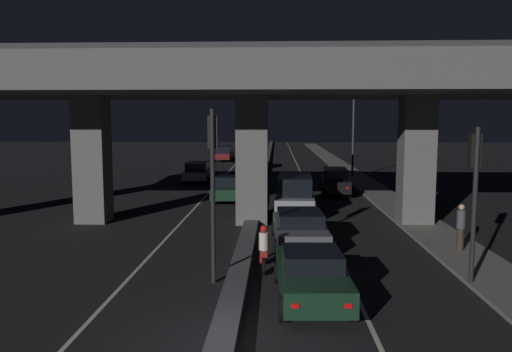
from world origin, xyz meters
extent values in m
plane|color=black|center=(0.00, 0.00, 0.00)|extent=(200.00, 200.00, 0.00)
cube|color=beige|center=(-3.38, 35.00, 0.00)|extent=(0.12, 126.00, 0.00)
cube|color=beige|center=(3.38, 35.00, 0.00)|extent=(0.12, 126.00, 0.00)
cube|color=#4C4C51|center=(0.00, 35.00, 0.15)|extent=(0.64, 126.00, 0.29)
cube|color=slate|center=(7.84, 28.00, 0.06)|extent=(2.19, 126.00, 0.12)
cube|color=#5B5956|center=(-7.57, 13.18, 2.98)|extent=(1.45, 1.39, 5.96)
cube|color=#5B5956|center=(7.57, 13.18, 2.98)|extent=(1.45, 1.39, 5.96)
cube|color=#5B5956|center=(0.00, 13.18, 2.98)|extent=(1.45, 1.39, 5.96)
cube|color=#5B5956|center=(0.00, 13.18, 6.71)|extent=(32.89, 9.43, 1.51)
cube|color=#333335|center=(0.00, 13.18, 7.92)|extent=(32.89, 0.40, 0.90)
cylinder|color=black|center=(-0.72, 4.42, 2.58)|extent=(0.14, 0.14, 5.17)
cube|color=black|center=(-0.72, 4.60, 4.49)|extent=(0.30, 0.28, 0.95)
sphere|color=red|center=(-0.72, 4.75, 4.79)|extent=(0.18, 0.18, 0.18)
sphere|color=black|center=(-0.72, 4.75, 4.49)|extent=(0.18, 0.18, 0.18)
sphere|color=black|center=(-0.72, 4.75, 4.19)|extent=(0.18, 0.18, 0.18)
cylinder|color=black|center=(6.85, 4.42, 2.32)|extent=(0.14, 0.14, 4.65)
cube|color=black|center=(6.85, 4.60, 3.97)|extent=(0.30, 0.28, 0.95)
sphere|color=red|center=(6.85, 4.75, 4.27)|extent=(0.18, 0.18, 0.18)
sphere|color=black|center=(6.85, 4.75, 3.97)|extent=(0.18, 0.18, 0.18)
sphere|color=black|center=(6.85, 4.75, 3.68)|extent=(0.18, 0.18, 0.18)
cylinder|color=#2D2D30|center=(7.55, 32.21, 3.86)|extent=(0.18, 0.18, 7.71)
cylinder|color=#2D2D30|center=(6.77, 32.21, 7.56)|extent=(1.57, 0.10, 0.10)
ellipsoid|color=#F2B759|center=(5.99, 32.21, 7.46)|extent=(0.56, 0.32, 0.24)
cube|color=black|center=(2.09, 3.07, 0.64)|extent=(1.89, 4.39, 0.64)
cube|color=black|center=(2.09, 2.96, 1.18)|extent=(1.58, 1.79, 0.45)
cylinder|color=black|center=(1.19, 4.46, 0.32)|extent=(0.23, 0.65, 0.64)
cylinder|color=black|center=(2.87, 4.53, 0.32)|extent=(0.23, 0.65, 0.64)
cylinder|color=black|center=(1.31, 1.61, 0.32)|extent=(0.23, 0.65, 0.64)
cylinder|color=black|center=(2.98, 1.68, 0.32)|extent=(0.23, 0.65, 0.64)
cube|color=red|center=(1.58, 0.87, 0.67)|extent=(0.18, 0.04, 0.11)
cube|color=red|center=(2.78, 0.92, 0.67)|extent=(0.18, 0.04, 0.11)
cube|color=#515459|center=(2.04, 9.17, 0.58)|extent=(2.08, 4.79, 0.57)
cube|color=black|center=(2.05, 8.93, 1.11)|extent=(1.75, 2.33, 0.50)
cylinder|color=black|center=(1.06, 10.68, 0.29)|extent=(0.23, 0.59, 0.58)
cylinder|color=black|center=(2.89, 10.76, 0.29)|extent=(0.23, 0.59, 0.58)
cylinder|color=black|center=(1.20, 7.57, 0.29)|extent=(0.23, 0.59, 0.58)
cylinder|color=black|center=(3.03, 7.66, 0.29)|extent=(0.23, 0.59, 0.58)
cube|color=red|center=(1.50, 6.78, 0.60)|extent=(0.18, 0.04, 0.11)
cube|color=red|center=(2.80, 6.84, 0.60)|extent=(0.18, 0.04, 0.11)
cube|color=gray|center=(2.09, 15.38, 0.71)|extent=(2.07, 4.79, 0.76)
cube|color=black|center=(2.09, 15.50, 1.54)|extent=(1.79, 3.46, 0.91)
cylinder|color=black|center=(1.22, 16.98, 0.33)|extent=(0.22, 0.67, 0.66)
cylinder|color=black|center=(3.07, 16.91, 0.33)|extent=(0.22, 0.67, 0.66)
cylinder|color=black|center=(1.10, 13.86, 0.33)|extent=(0.22, 0.67, 0.66)
cylinder|color=black|center=(2.96, 13.79, 0.33)|extent=(0.22, 0.67, 0.66)
cube|color=red|center=(1.34, 13.04, 0.75)|extent=(0.18, 0.04, 0.11)
cube|color=red|center=(2.66, 12.99, 0.75)|extent=(0.18, 0.04, 0.11)
cube|color=black|center=(4.97, 22.57, 0.70)|extent=(1.89, 4.72, 0.74)
cube|color=black|center=(4.97, 22.57, 1.38)|extent=(1.60, 2.85, 0.64)
cylinder|color=black|center=(4.21, 24.14, 0.32)|extent=(0.23, 0.66, 0.65)
cylinder|color=black|center=(5.85, 24.07, 0.32)|extent=(0.23, 0.66, 0.65)
cylinder|color=black|center=(4.08, 21.07, 0.32)|extent=(0.23, 0.66, 0.65)
cylinder|color=black|center=(5.72, 21.00, 0.32)|extent=(0.23, 0.66, 0.65)
cube|color=red|center=(4.27, 20.26, 0.73)|extent=(0.18, 0.04, 0.11)
cube|color=red|center=(5.45, 20.21, 0.73)|extent=(0.18, 0.04, 0.11)
cube|color=black|center=(-1.67, 19.61, 0.63)|extent=(1.88, 4.22, 0.62)
cube|color=black|center=(-1.66, 19.72, 1.21)|extent=(1.61, 1.71, 0.55)
cylinder|color=black|center=(-0.82, 18.21, 0.32)|extent=(0.21, 0.64, 0.64)
cylinder|color=black|center=(-2.57, 18.25, 0.32)|extent=(0.21, 0.64, 0.64)
cylinder|color=black|center=(-0.76, 20.97, 0.32)|extent=(0.21, 0.64, 0.64)
cylinder|color=black|center=(-2.51, 21.01, 0.32)|extent=(0.21, 0.64, 0.64)
cube|color=white|center=(-0.99, 21.70, 0.54)|extent=(0.18, 0.03, 0.11)
cube|color=white|center=(-2.25, 21.73, 0.54)|extent=(0.18, 0.03, 0.11)
cube|color=gray|center=(-5.06, 28.66, 0.64)|extent=(2.06, 4.59, 0.59)
cube|color=black|center=(-5.06, 28.66, 1.26)|extent=(1.75, 2.78, 0.64)
cylinder|color=black|center=(-4.09, 27.21, 0.35)|extent=(0.23, 0.71, 0.70)
cylinder|color=black|center=(-5.89, 27.13, 0.35)|extent=(0.23, 0.71, 0.70)
cylinder|color=black|center=(-4.23, 30.18, 0.35)|extent=(0.23, 0.71, 0.70)
cylinder|color=black|center=(-6.03, 30.10, 0.35)|extent=(0.23, 0.71, 0.70)
cube|color=white|center=(-4.52, 30.95, 0.55)|extent=(0.18, 0.04, 0.11)
cube|color=white|center=(-5.81, 30.89, 0.55)|extent=(0.18, 0.04, 0.11)
cube|color=#141938|center=(-1.79, 38.59, 0.69)|extent=(1.83, 4.68, 0.69)
cube|color=black|center=(-1.79, 38.48, 1.52)|extent=(1.61, 3.37, 0.95)
cylinder|color=black|center=(-0.92, 37.05, 0.35)|extent=(0.21, 0.70, 0.70)
cylinder|color=black|center=(-2.68, 37.06, 0.35)|extent=(0.21, 0.70, 0.70)
cylinder|color=black|center=(-0.90, 40.13, 0.35)|extent=(0.21, 0.70, 0.70)
cylinder|color=black|center=(-2.66, 40.14, 0.35)|extent=(0.21, 0.70, 0.70)
cube|color=white|center=(-1.14, 40.93, 0.59)|extent=(0.18, 0.03, 0.11)
cube|color=white|center=(-2.40, 40.94, 0.59)|extent=(0.18, 0.03, 0.11)
cube|color=#591414|center=(-5.03, 48.71, 0.67)|extent=(2.03, 4.57, 0.69)
cube|color=black|center=(-5.03, 48.71, 1.39)|extent=(1.73, 2.77, 0.76)
cylinder|color=black|center=(-4.20, 47.19, 0.33)|extent=(0.23, 0.66, 0.65)
cylinder|color=black|center=(-5.99, 47.27, 0.33)|extent=(0.23, 0.66, 0.65)
cylinder|color=black|center=(-4.07, 50.15, 0.33)|extent=(0.23, 0.66, 0.65)
cylinder|color=black|center=(-5.85, 50.23, 0.33)|extent=(0.23, 0.66, 0.65)
cube|color=white|center=(-4.29, 50.93, 0.57)|extent=(0.18, 0.04, 0.11)
cube|color=white|center=(-5.57, 50.99, 0.57)|extent=(0.18, 0.04, 0.11)
cylinder|color=black|center=(0.74, 6.41, 0.27)|extent=(0.08, 0.55, 0.55)
cylinder|color=black|center=(0.75, 5.23, 0.27)|extent=(0.10, 0.55, 0.55)
cube|color=maroon|center=(0.74, 5.82, 0.49)|extent=(0.25, 0.90, 0.32)
cylinder|color=beige|center=(0.74, 5.82, 0.94)|extent=(0.32, 0.32, 0.57)
sphere|color=#B21919|center=(0.74, 5.82, 1.35)|extent=(0.24, 0.24, 0.24)
cube|color=red|center=(0.75, 5.18, 0.49)|extent=(0.08, 0.03, 0.08)
cylinder|color=#2D261E|center=(7.85, 8.10, 0.52)|extent=(0.26, 0.26, 0.80)
cylinder|color=#3F3F44|center=(7.85, 8.10, 1.26)|extent=(0.31, 0.31, 0.67)
sphere|color=tan|center=(7.85, 8.10, 1.70)|extent=(0.22, 0.22, 0.22)
camera|label=1|loc=(1.15, -9.99, 4.84)|focal=35.00mm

